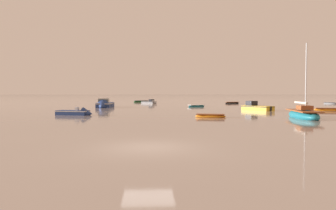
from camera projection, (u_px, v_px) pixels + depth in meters
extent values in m
plane|color=gray|center=(148.00, 147.00, 15.33)|extent=(800.00, 800.00, 0.00)
ellipsoid|color=#197084|center=(196.00, 106.00, 58.50)|extent=(3.65, 2.58, 0.55)
cube|color=silver|center=(197.00, 105.00, 58.49)|extent=(3.39, 2.43, 0.07)
cube|color=silver|center=(197.00, 105.00, 58.50)|extent=(0.66, 1.06, 0.05)
cube|color=gray|center=(149.00, 103.00, 75.23)|extent=(3.67, 3.37, 0.70)
cone|color=gray|center=(155.00, 103.00, 74.15)|extent=(1.74, 1.78, 1.39)
cube|color=black|center=(149.00, 102.00, 75.20)|extent=(3.75, 3.45, 0.08)
cube|color=black|center=(151.00, 100.00, 74.71)|extent=(1.35, 1.39, 0.54)
cube|color=#384751|center=(153.00, 100.00, 74.46)|extent=(0.82, 0.94, 0.43)
cube|color=black|center=(143.00, 102.00, 76.23)|extent=(0.34, 0.35, 0.49)
cube|color=navy|center=(105.00, 106.00, 56.79)|extent=(2.63, 5.80, 1.12)
cone|color=navy|center=(102.00, 106.00, 53.82)|extent=(2.33, 1.88, 2.25)
cube|color=silver|center=(105.00, 103.00, 56.71)|extent=(2.68, 5.93, 0.12)
cube|color=silver|center=(104.00, 100.00, 55.39)|extent=(1.84, 1.45, 0.87)
cube|color=#384751|center=(103.00, 100.00, 54.71)|extent=(1.72, 0.39, 0.69)
cube|color=black|center=(108.00, 104.00, 59.56)|extent=(0.46, 0.37, 0.80)
cube|color=navy|center=(73.00, 113.00, 37.23)|extent=(3.98, 2.50, 0.73)
cone|color=navy|center=(88.00, 114.00, 36.81)|extent=(1.51, 1.72, 1.46)
cube|color=silver|center=(73.00, 111.00, 37.21)|extent=(4.07, 2.55, 0.08)
cube|color=silver|center=(77.00, 109.00, 37.08)|extent=(0.44, 0.56, 0.40)
cube|color=black|center=(59.00, 112.00, 37.61)|extent=(0.30, 0.34, 0.52)
ellipsoid|color=#197084|center=(303.00, 115.00, 32.95)|extent=(3.41, 7.49, 1.24)
cube|color=brown|center=(303.00, 111.00, 32.93)|extent=(3.01, 6.38, 0.12)
cube|color=brown|center=(305.00, 108.00, 32.56)|extent=(1.51, 1.92, 0.45)
cylinder|color=#B7BABF|center=(306.00, 77.00, 32.15)|extent=(0.12, 0.12, 6.84)
cylinder|color=beige|center=(301.00, 103.00, 33.80)|extent=(0.91, 3.95, 0.25)
ellipsoid|color=orange|center=(328.00, 110.00, 45.14)|extent=(4.15, 2.13, 0.62)
cube|color=brown|center=(328.00, 108.00, 45.13)|extent=(3.83, 2.04, 0.08)
cube|color=brown|center=(328.00, 109.00, 45.13)|extent=(0.49, 1.24, 0.06)
ellipsoid|color=#23602D|center=(141.00, 102.00, 86.03)|extent=(4.37, 2.46, 0.65)
cube|color=#33383F|center=(141.00, 101.00, 86.02)|extent=(4.04, 2.34, 0.09)
cube|color=#33383F|center=(141.00, 101.00, 86.02)|extent=(0.59, 1.30, 0.07)
cube|color=gold|center=(257.00, 109.00, 46.63)|extent=(4.06, 4.93, 0.91)
cone|color=gold|center=(245.00, 108.00, 48.60)|extent=(2.31, 2.18, 1.82)
cube|color=black|center=(257.00, 107.00, 46.66)|extent=(4.15, 5.04, 0.10)
cube|color=black|center=(252.00, 103.00, 47.50)|extent=(1.81, 1.70, 0.71)
cube|color=#384751|center=(249.00, 103.00, 47.95)|extent=(1.31, 0.94, 0.56)
cube|color=black|center=(270.00, 109.00, 44.79)|extent=(0.46, 0.43, 0.65)
ellipsoid|color=orange|center=(210.00, 116.00, 33.56)|extent=(3.43, 1.90, 0.51)
cube|color=brown|center=(210.00, 114.00, 33.55)|extent=(3.17, 1.81, 0.07)
cube|color=brown|center=(210.00, 115.00, 33.56)|extent=(0.45, 1.02, 0.05)
ellipsoid|color=gray|center=(330.00, 103.00, 73.66)|extent=(2.56, 2.93, 0.46)
cube|color=#33383F|center=(330.00, 103.00, 73.66)|extent=(2.40, 2.73, 0.06)
cube|color=#33383F|center=(330.00, 103.00, 73.66)|extent=(0.83, 0.69, 0.05)
ellipsoid|color=black|center=(232.00, 103.00, 75.48)|extent=(3.82, 2.06, 0.57)
cube|color=brown|center=(232.00, 102.00, 75.47)|extent=(3.53, 1.97, 0.08)
cube|color=brown|center=(232.00, 102.00, 75.47)|extent=(0.49, 1.14, 0.06)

